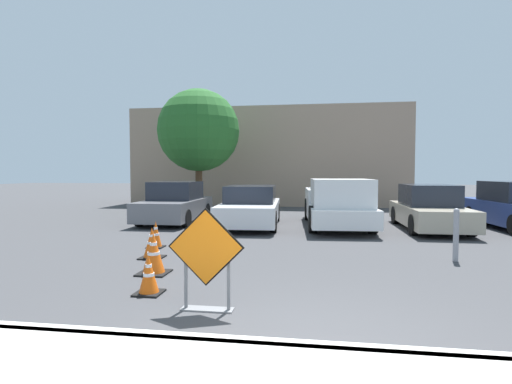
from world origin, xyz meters
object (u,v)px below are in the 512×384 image
at_px(road_closed_sign, 206,256).
at_px(traffic_cone_second, 154,254).
at_px(traffic_cone_third, 152,243).
at_px(pickup_truck, 338,205).
at_px(bollard_nearest, 456,233).
at_px(traffic_cone_nearest, 149,275).
at_px(parked_car_nearest, 175,204).
at_px(parked_car_third, 429,209).
at_px(parked_car_second, 251,207).
at_px(traffic_cone_fourth, 156,235).

bearing_deg(road_closed_sign, traffic_cone_second, 130.00).
relative_size(traffic_cone_third, pickup_truck, 0.12).
distance_m(road_closed_sign, bollard_nearest, 5.65).
bearing_deg(bollard_nearest, traffic_cone_nearest, -150.42).
relative_size(traffic_cone_second, bollard_nearest, 0.67).
bearing_deg(bollard_nearest, parked_car_nearest, 146.17).
relative_size(traffic_cone_nearest, parked_car_third, 0.14).
xyz_separation_m(parked_car_nearest, parked_car_third, (8.74, -0.60, -0.02)).
bearing_deg(bollard_nearest, parked_car_second, 136.84).
bearing_deg(parked_car_third, road_closed_sign, 58.91).
bearing_deg(parked_car_second, traffic_cone_nearest, 84.53).
xyz_separation_m(traffic_cone_second, parked_car_nearest, (-2.21, 7.25, 0.31)).
bearing_deg(traffic_cone_nearest, traffic_cone_second, 109.55).
relative_size(traffic_cone_nearest, traffic_cone_fourth, 0.91).
distance_m(traffic_cone_nearest, parked_car_nearest, 8.82).
relative_size(traffic_cone_fourth, parked_car_second, 0.14).
height_order(traffic_cone_nearest, parked_car_nearest, parked_car_nearest).
xyz_separation_m(traffic_cone_nearest, traffic_cone_second, (-0.41, 1.16, 0.08)).
bearing_deg(pickup_truck, traffic_cone_third, 48.83).
relative_size(road_closed_sign, traffic_cone_fourth, 2.13).
distance_m(traffic_cone_fourth, bollard_nearest, 6.76).
relative_size(traffic_cone_second, traffic_cone_fourth, 1.14).
bearing_deg(traffic_cone_third, traffic_cone_nearest, -67.94).
height_order(road_closed_sign, bollard_nearest, road_closed_sign).
distance_m(parked_car_second, bollard_nearest, 6.97).
distance_m(traffic_cone_second, parked_car_second, 6.70).
relative_size(traffic_cone_fourth, pickup_truck, 0.12).
distance_m(traffic_cone_third, bollard_nearest, 6.38).
xyz_separation_m(road_closed_sign, bollard_nearest, (4.31, 3.65, -0.16)).
relative_size(traffic_cone_second, pickup_truck, 0.13).
bearing_deg(pickup_truck, road_closed_sign, 72.12).
bearing_deg(parked_car_second, parked_car_third, 176.54).
xyz_separation_m(traffic_cone_third, traffic_cone_fourth, (-0.40, 1.16, -0.01)).
relative_size(pickup_truck, bollard_nearest, 5.08).
xyz_separation_m(traffic_cone_nearest, traffic_cone_third, (-0.97, 2.40, 0.04)).
relative_size(traffic_cone_third, traffic_cone_fourth, 1.02).
height_order(traffic_cone_third, parked_car_second, parked_car_second).
height_order(road_closed_sign, pickup_truck, pickup_truck).
bearing_deg(traffic_cone_third, traffic_cone_second, -65.68).
distance_m(road_closed_sign, parked_car_nearest, 9.74).
xyz_separation_m(traffic_cone_second, parked_car_third, (6.52, 6.65, 0.29)).
height_order(traffic_cone_nearest, traffic_cone_second, traffic_cone_second).
bearing_deg(parked_car_third, bollard_nearest, 81.03).
bearing_deg(parked_car_third, traffic_cone_nearest, 51.83).
bearing_deg(parked_car_nearest, parked_car_second, 167.95).
bearing_deg(pickup_truck, parked_car_second, -3.04).
bearing_deg(traffic_cone_third, road_closed_sign, -55.82).
xyz_separation_m(traffic_cone_nearest, bollard_nearest, (5.37, 3.05, 0.30)).
bearing_deg(parked_car_third, pickup_truck, -0.83).
bearing_deg(pickup_truck, traffic_cone_fourth, 39.49).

